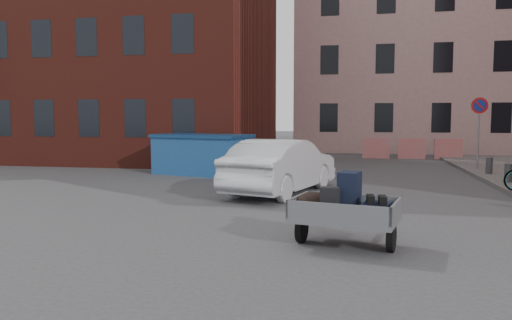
# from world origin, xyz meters

# --- Properties ---
(ground) EXTENTS (120.00, 120.00, 0.00)m
(ground) POSITION_xyz_m (0.00, 0.00, 0.00)
(ground) COLOR #38383A
(ground) RESTS_ON ground
(building_brick) EXTENTS (12.00, 10.00, 14.00)m
(building_brick) POSITION_xyz_m (-9.00, 13.00, 7.00)
(building_brick) COLOR #591E16
(building_brick) RESTS_ON ground
(building_pink) EXTENTS (16.00, 8.00, 14.00)m
(building_pink) POSITION_xyz_m (6.00, 22.00, 7.00)
(building_pink) COLOR #C29595
(building_pink) RESTS_ON ground
(far_building) EXTENTS (6.00, 6.00, 8.00)m
(far_building) POSITION_xyz_m (-20.00, 22.00, 4.00)
(far_building) COLOR maroon
(far_building) RESTS_ON ground
(no_parking_sign) EXTENTS (0.60, 0.09, 2.65)m
(no_parking_sign) POSITION_xyz_m (6.00, 9.48, 2.01)
(no_parking_sign) COLOR gray
(no_parking_sign) RESTS_ON sidewalk
(barriers) EXTENTS (4.70, 0.18, 1.00)m
(barriers) POSITION_xyz_m (4.20, 15.00, 0.50)
(barriers) COLOR red
(barriers) RESTS_ON ground
(trailer) EXTENTS (1.80, 1.94, 1.20)m
(trailer) POSITION_xyz_m (1.39, -2.43, 0.61)
(trailer) COLOR black
(trailer) RESTS_ON ground
(dumpster) EXTENTS (3.75, 2.59, 1.43)m
(dumpster) POSITION_xyz_m (-3.85, 6.74, 0.72)
(dumpster) COLOR #1E4E8E
(dumpster) RESTS_ON ground
(silver_car) EXTENTS (2.71, 4.70, 1.46)m
(silver_car) POSITION_xyz_m (-0.41, 2.90, 0.73)
(silver_car) COLOR silver
(silver_car) RESTS_ON ground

